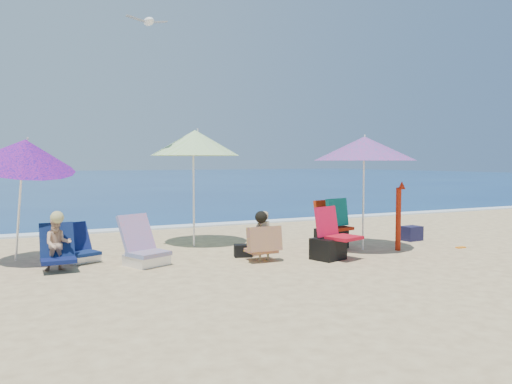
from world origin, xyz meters
name	(u,v)px	position (x,y,z in m)	size (l,w,h in m)	color
ground	(300,263)	(0.00, 0.00, 0.00)	(120.00, 120.00, 0.00)	#D8BC84
sea	(63,179)	(0.00, 45.00, -0.05)	(120.00, 80.00, 0.12)	navy
foam	(197,226)	(0.00, 5.10, 0.02)	(120.00, 0.50, 0.04)	white
umbrella_turquoise	(364,149)	(1.67, 0.54, 1.87)	(1.95, 1.95, 2.12)	white
umbrella_striped	(195,143)	(-0.94, 2.40, 1.99)	(2.26, 2.26, 2.27)	white
umbrella_blue	(24,154)	(-3.94, 1.83, 1.76)	(2.02, 2.06, 2.14)	white
furled_umbrella	(399,212)	(2.24, 0.24, 0.70)	(0.16, 0.21, 1.28)	#A3210B
chair_navy	(81,251)	(-3.14, 1.67, 0.17)	(0.62, 0.75, 0.63)	#0D1E4A
chair_rainbow	(145,252)	(-2.27, 0.96, 0.21)	(0.79, 0.89, 0.79)	#C46345
camp_chair_left	(330,244)	(0.62, 0.08, 0.26)	(0.80, 0.73, 0.88)	#B10C1E
camp_chair_right	(332,230)	(1.27, 0.97, 0.34)	(0.61, 0.66, 0.95)	#9E1F0B
person_center	(263,237)	(-0.45, 0.40, 0.40)	(0.57, 0.48, 0.83)	tan
person_left	(58,244)	(-3.53, 1.10, 0.41)	(0.49, 0.61, 0.90)	tan
bag_black_a	(243,251)	(-0.60, 0.91, 0.11)	(0.34, 0.29, 0.21)	black
bag_tan	(255,249)	(-0.34, 0.95, 0.10)	(0.29, 0.25, 0.21)	tan
bag_navy_b	(411,233)	(3.27, 1.03, 0.15)	(0.43, 0.34, 0.30)	#181733
orange_item	(461,247)	(3.47, -0.08, 0.01)	(0.19, 0.09, 0.03)	orange
seagull	(149,21)	(-1.94, 1.87, 4.04)	(0.73, 0.35, 0.13)	white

